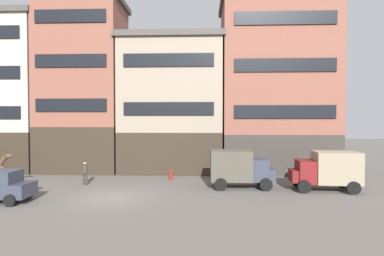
# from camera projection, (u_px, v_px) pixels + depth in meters

# --- Properties ---
(ground_plane) EXTENTS (120.00, 120.00, 0.00)m
(ground_plane) POSITION_uv_depth(u_px,v_px,m) (113.00, 198.00, 18.20)
(ground_plane) COLOR #605B56
(building_far_left) EXTENTS (8.13, 5.68, 14.44)m
(building_far_left) POSITION_uv_depth(u_px,v_px,m) (4.00, 93.00, 28.28)
(building_far_left) COLOR #33281E
(building_far_left) RESTS_ON ground_plane
(building_center_left) EXTENTS (7.78, 5.68, 15.88)m
(building_center_left) POSITION_uv_depth(u_px,v_px,m) (83.00, 85.00, 27.97)
(building_center_left) COLOR #33281E
(building_center_left) RESTS_ON ground_plane
(building_center_right) EXTENTS (9.55, 5.68, 12.28)m
(building_center_right) POSITION_uv_depth(u_px,v_px,m) (172.00, 104.00, 27.70)
(building_center_right) COLOR #33281E
(building_center_right) RESTS_ON ground_plane
(building_far_right) EXTENTS (10.44, 5.68, 15.53)m
(building_far_right) POSITION_uv_depth(u_px,v_px,m) (277.00, 86.00, 27.29)
(building_far_right) COLOR #38332D
(building_far_right) RESTS_ON ground_plane
(delivery_truck_near) EXTENTS (4.47, 2.42, 2.62)m
(delivery_truck_near) POSITION_uv_depth(u_px,v_px,m) (327.00, 169.00, 19.96)
(delivery_truck_near) COLOR maroon
(delivery_truck_near) RESTS_ON ground_plane
(delivery_truck_far) EXTENTS (4.36, 2.15, 2.62)m
(delivery_truck_far) POSITION_uv_depth(u_px,v_px,m) (239.00, 167.00, 20.83)
(delivery_truck_far) COLOR #333847
(delivery_truck_far) RESTS_ON ground_plane
(pedestrian_officer) EXTENTS (0.36, 0.36, 1.79)m
(pedestrian_officer) POSITION_uv_depth(u_px,v_px,m) (85.00, 172.00, 21.70)
(pedestrian_officer) COLOR #38332D
(pedestrian_officer) RESTS_ON ground_plane
(fire_hydrant_curbside) EXTENTS (0.24, 0.24, 0.83)m
(fire_hydrant_curbside) POSITION_uv_depth(u_px,v_px,m) (171.00, 175.00, 23.40)
(fire_hydrant_curbside) COLOR maroon
(fire_hydrant_curbside) RESTS_ON ground_plane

